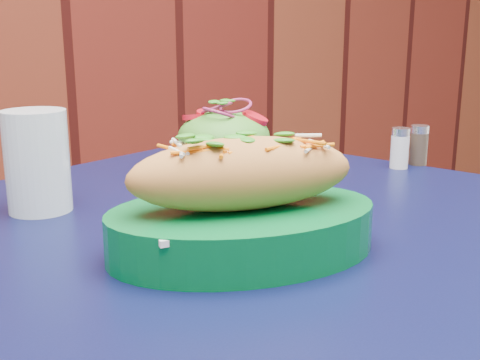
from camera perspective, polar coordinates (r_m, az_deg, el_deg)
cafe_table at (r=0.74m, az=0.95°, el=-10.25°), size 1.00×1.00×0.75m
banh_mi_basket at (r=0.59m, az=0.27°, el=-2.50°), size 0.31×0.24×0.12m
salad_plate at (r=0.95m, az=-1.54°, el=3.61°), size 0.21×0.21×0.11m
water_glass at (r=0.76m, az=-18.67°, el=1.69°), size 0.08×0.08×0.12m
salt_shaker at (r=0.99m, az=14.91°, el=2.94°), size 0.03×0.03×0.06m
pepper_shaker at (r=1.02m, az=16.59°, el=3.19°), size 0.03×0.03×0.06m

